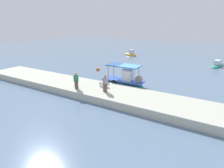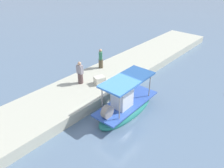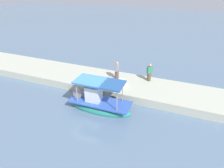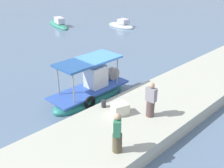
{
  "view_description": "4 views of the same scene",
  "coord_description": "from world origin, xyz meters",
  "px_view_note": "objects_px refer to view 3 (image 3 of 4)",
  "views": [
    {
      "loc": [
        7.7,
        -17.54,
        6.83
      ],
      "look_at": [
        -1.2,
        -2.18,
        0.78
      ],
      "focal_mm": 28.27,
      "sensor_mm": 36.0,
      "label": 1
    },
    {
      "loc": [
        8.56,
        6.94,
        8.8
      ],
      "look_at": [
        -1.66,
        -1.97,
        1.08
      ],
      "focal_mm": 35.4,
      "sensor_mm": 36.0,
      "label": 2
    },
    {
      "loc": [
        -6.58,
        11.61,
        9.24
      ],
      "look_at": [
        -1.02,
        -2.38,
        1.11
      ],
      "focal_mm": 31.92,
      "sensor_mm": 36.0,
      "label": 3
    },
    {
      "loc": [
        -9.58,
        -10.7,
        7.43
      ],
      "look_at": [
        -0.38,
        -1.34,
        1.25
      ],
      "focal_mm": 42.79,
      "sensor_mm": 36.0,
      "label": 4
    }
  ],
  "objects_px": {
    "fisherman_by_crate": "(117,71)",
    "cargo_crate": "(122,83)",
    "fisherman_near_bollard": "(149,73)",
    "main_fishing_boat": "(99,104)",
    "mooring_bollard": "(119,89)"
  },
  "relations": [
    {
      "from": "main_fishing_boat",
      "to": "fisherman_by_crate",
      "type": "height_order",
      "value": "main_fishing_boat"
    },
    {
      "from": "main_fishing_boat",
      "to": "fisherman_near_bollard",
      "type": "xyz_separation_m",
      "value": [
        -2.83,
        -4.9,
        0.98
      ]
    },
    {
      "from": "main_fishing_boat",
      "to": "mooring_bollard",
      "type": "xyz_separation_m",
      "value": [
        -0.91,
        -2.06,
        0.41
      ]
    },
    {
      "from": "main_fishing_boat",
      "to": "fisherman_by_crate",
      "type": "distance_m",
      "value": 4.31
    },
    {
      "from": "main_fishing_boat",
      "to": "cargo_crate",
      "type": "distance_m",
      "value": 3.22
    },
    {
      "from": "fisherman_by_crate",
      "to": "cargo_crate",
      "type": "height_order",
      "value": "fisherman_by_crate"
    },
    {
      "from": "mooring_bollard",
      "to": "cargo_crate",
      "type": "relative_size",
      "value": 0.5
    },
    {
      "from": "fisherman_by_crate",
      "to": "fisherman_near_bollard",
      "type": "bearing_deg",
      "value": -166.42
    },
    {
      "from": "fisherman_by_crate",
      "to": "mooring_bollard",
      "type": "distance_m",
      "value": 2.43
    },
    {
      "from": "fisherman_by_crate",
      "to": "cargo_crate",
      "type": "xyz_separation_m",
      "value": [
        -0.88,
        1.11,
        -0.5
      ]
    },
    {
      "from": "main_fishing_boat",
      "to": "fisherman_near_bollard",
      "type": "bearing_deg",
      "value": -120.04
    },
    {
      "from": "main_fishing_boat",
      "to": "fisherman_by_crate",
      "type": "bearing_deg",
      "value": -88.78
    },
    {
      "from": "main_fishing_boat",
      "to": "fisherman_near_bollard",
      "type": "relative_size",
      "value": 3.02
    },
    {
      "from": "fisherman_near_bollard",
      "to": "cargo_crate",
      "type": "xyz_separation_m",
      "value": [
        2.05,
        1.82,
        -0.49
      ]
    },
    {
      "from": "main_fishing_boat",
      "to": "fisherman_by_crate",
      "type": "xyz_separation_m",
      "value": [
        0.09,
        -4.19,
        1.0
      ]
    }
  ]
}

